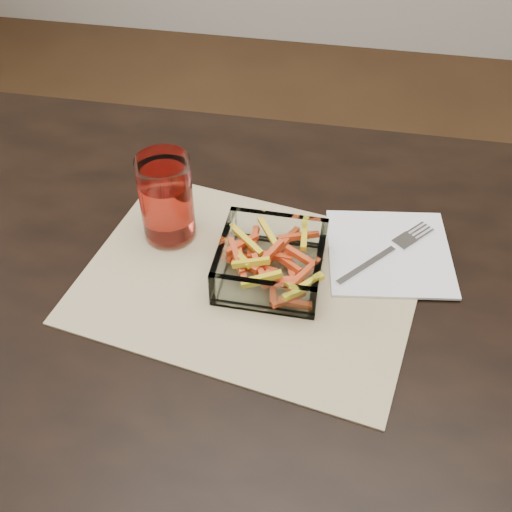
{
  "coord_description": "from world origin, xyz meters",
  "views": [
    {
      "loc": [
        -0.04,
        -0.54,
        1.4
      ],
      "look_at": [
        -0.15,
        0.06,
        0.78
      ],
      "focal_mm": 45.0,
      "sensor_mm": 36.0,
      "label": 1
    }
  ],
  "objects_px": {
    "glass_bowl": "(271,263)",
    "fork": "(388,251)",
    "tumbler": "(167,202)",
    "dining_table": "(354,362)"
  },
  "relations": [
    {
      "from": "dining_table",
      "to": "fork",
      "type": "bearing_deg",
      "value": 77.12
    },
    {
      "from": "glass_bowl",
      "to": "fork",
      "type": "xyz_separation_m",
      "value": [
        0.16,
        0.07,
        -0.02
      ]
    },
    {
      "from": "glass_bowl",
      "to": "tumbler",
      "type": "xyz_separation_m",
      "value": [
        -0.16,
        0.06,
        0.04
      ]
    },
    {
      "from": "dining_table",
      "to": "tumbler",
      "type": "distance_m",
      "value": 0.35
    },
    {
      "from": "glass_bowl",
      "to": "fork",
      "type": "distance_m",
      "value": 0.18
    },
    {
      "from": "dining_table",
      "to": "fork",
      "type": "distance_m",
      "value": 0.17
    },
    {
      "from": "fork",
      "to": "glass_bowl",
      "type": "bearing_deg",
      "value": -115.27
    },
    {
      "from": "glass_bowl",
      "to": "tumbler",
      "type": "distance_m",
      "value": 0.17
    },
    {
      "from": "tumbler",
      "to": "dining_table",
      "type": "bearing_deg",
      "value": -22.14
    },
    {
      "from": "glass_bowl",
      "to": "tumbler",
      "type": "relative_size",
      "value": 1.06
    }
  ]
}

